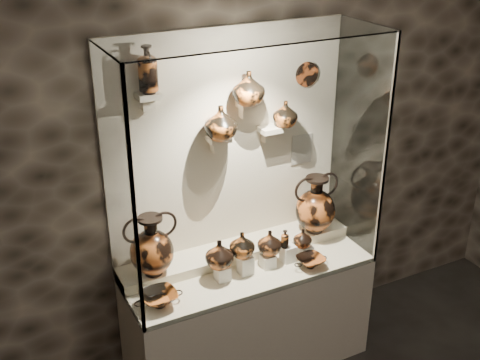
% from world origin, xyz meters
% --- Properties ---
extents(wall_back, '(5.00, 0.02, 3.20)m').
position_xyz_m(wall_back, '(0.00, 2.50, 1.60)').
color(wall_back, black).
rests_on(wall_back, ground).
extents(plinth, '(1.70, 0.60, 0.80)m').
position_xyz_m(plinth, '(0.00, 2.18, 0.40)').
color(plinth, beige).
rests_on(plinth, floor).
extents(front_tier, '(1.68, 0.58, 0.03)m').
position_xyz_m(front_tier, '(0.00, 2.18, 0.82)').
color(front_tier, beige).
rests_on(front_tier, plinth).
extents(rear_tier, '(1.70, 0.25, 0.10)m').
position_xyz_m(rear_tier, '(0.00, 2.35, 0.85)').
color(rear_tier, beige).
rests_on(rear_tier, plinth).
extents(back_panel, '(1.70, 0.03, 1.60)m').
position_xyz_m(back_panel, '(0.00, 2.50, 1.60)').
color(back_panel, beige).
rests_on(back_panel, plinth).
extents(glass_front, '(1.70, 0.01, 1.60)m').
position_xyz_m(glass_front, '(0.00, 1.88, 1.60)').
color(glass_front, white).
rests_on(glass_front, plinth).
extents(glass_left, '(0.01, 0.60, 1.60)m').
position_xyz_m(glass_left, '(-0.85, 2.18, 1.60)').
color(glass_left, white).
rests_on(glass_left, plinth).
extents(glass_right, '(0.01, 0.60, 1.60)m').
position_xyz_m(glass_right, '(0.85, 2.18, 1.60)').
color(glass_right, white).
rests_on(glass_right, plinth).
extents(glass_top, '(1.70, 0.60, 0.01)m').
position_xyz_m(glass_top, '(0.00, 2.18, 2.40)').
color(glass_top, white).
rests_on(glass_top, back_panel).
extents(frame_post_left, '(0.02, 0.02, 1.60)m').
position_xyz_m(frame_post_left, '(-0.84, 1.89, 1.60)').
color(frame_post_left, gray).
rests_on(frame_post_left, plinth).
extents(frame_post_right, '(0.02, 0.02, 1.60)m').
position_xyz_m(frame_post_right, '(0.84, 1.89, 1.60)').
color(frame_post_right, gray).
rests_on(frame_post_right, plinth).
extents(pedestal_a, '(0.09, 0.09, 0.10)m').
position_xyz_m(pedestal_a, '(-0.22, 2.13, 0.88)').
color(pedestal_a, silver).
rests_on(pedestal_a, front_tier).
extents(pedestal_b, '(0.09, 0.09, 0.13)m').
position_xyz_m(pedestal_b, '(-0.05, 2.13, 0.90)').
color(pedestal_b, silver).
rests_on(pedestal_b, front_tier).
extents(pedestal_c, '(0.09, 0.09, 0.09)m').
position_xyz_m(pedestal_c, '(0.12, 2.13, 0.88)').
color(pedestal_c, silver).
rests_on(pedestal_c, front_tier).
extents(pedestal_d, '(0.09, 0.09, 0.12)m').
position_xyz_m(pedestal_d, '(0.28, 2.13, 0.89)').
color(pedestal_d, silver).
rests_on(pedestal_d, front_tier).
extents(pedestal_e, '(0.09, 0.09, 0.08)m').
position_xyz_m(pedestal_e, '(0.42, 2.13, 0.87)').
color(pedestal_e, silver).
rests_on(pedestal_e, front_tier).
extents(bracket_ul, '(0.14, 0.12, 0.04)m').
position_xyz_m(bracket_ul, '(-0.55, 2.42, 2.05)').
color(bracket_ul, beige).
rests_on(bracket_ul, back_panel).
extents(bracket_ca, '(0.14, 0.12, 0.04)m').
position_xyz_m(bracket_ca, '(-0.10, 2.42, 1.70)').
color(bracket_ca, beige).
rests_on(bracket_ca, back_panel).
extents(bracket_cb, '(0.10, 0.12, 0.04)m').
position_xyz_m(bracket_cb, '(0.10, 2.42, 1.90)').
color(bracket_cb, beige).
rests_on(bracket_cb, back_panel).
extents(bracket_cc, '(0.14, 0.12, 0.04)m').
position_xyz_m(bracket_cc, '(0.28, 2.42, 1.70)').
color(bracket_cc, beige).
rests_on(bracket_cc, back_panel).
extents(amphora_left, '(0.38, 0.38, 0.42)m').
position_xyz_m(amphora_left, '(-0.63, 2.30, 1.11)').
color(amphora_left, '#AC5321').
rests_on(amphora_left, rear_tier).
extents(amphora_right, '(0.41, 0.41, 0.43)m').
position_xyz_m(amphora_right, '(0.60, 2.30, 1.12)').
color(amphora_right, '#AC5321').
rests_on(amphora_right, rear_tier).
extents(jug_a, '(0.21, 0.21, 0.19)m').
position_xyz_m(jug_a, '(-0.24, 2.13, 1.03)').
color(jug_a, '#AC5321').
rests_on(jug_a, pedestal_a).
extents(jug_b, '(0.20, 0.20, 0.18)m').
position_xyz_m(jug_b, '(-0.07, 2.14, 1.05)').
color(jug_b, '#C56022').
rests_on(jug_b, pedestal_b).
extents(jug_c, '(0.18, 0.18, 0.17)m').
position_xyz_m(jug_c, '(0.14, 2.15, 1.01)').
color(jug_c, '#AC5321').
rests_on(jug_c, pedestal_c).
extents(jug_e, '(0.17, 0.17, 0.14)m').
position_xyz_m(jug_e, '(0.39, 2.13, 0.98)').
color(jug_e, '#AC5321').
rests_on(jug_e, pedestal_e).
extents(lekythos_small, '(0.08, 0.08, 0.15)m').
position_xyz_m(lekythos_small, '(0.24, 2.12, 1.02)').
color(lekythos_small, '#C56022').
rests_on(lekythos_small, pedestal_d).
extents(kylix_left, '(0.32, 0.29, 0.12)m').
position_xyz_m(kylix_left, '(-0.69, 2.05, 0.89)').
color(kylix_left, '#C56022').
rests_on(kylix_left, front_tier).
extents(kylix_right, '(0.29, 0.27, 0.10)m').
position_xyz_m(kylix_right, '(0.38, 1.99, 0.88)').
color(kylix_right, '#AC5321').
rests_on(kylix_right, front_tier).
extents(lekythos_tall, '(0.16, 0.16, 0.31)m').
position_xyz_m(lekythos_tall, '(-0.55, 2.41, 2.22)').
color(lekythos_tall, '#AC5321').
rests_on(lekythos_tall, bracket_ul).
extents(ovoid_vase_a, '(0.24, 0.24, 0.22)m').
position_xyz_m(ovoid_vase_a, '(-0.11, 2.36, 1.83)').
color(ovoid_vase_a, '#C56022').
rests_on(ovoid_vase_a, bracket_ca).
extents(ovoid_vase_b, '(0.21, 0.21, 0.21)m').
position_xyz_m(ovoid_vase_b, '(0.09, 2.37, 2.02)').
color(ovoid_vase_b, '#C56022').
rests_on(ovoid_vase_b, bracket_cb).
extents(ovoid_vase_c, '(0.21, 0.21, 0.18)m').
position_xyz_m(ovoid_vase_c, '(0.38, 2.39, 1.81)').
color(ovoid_vase_c, '#C56022').
rests_on(ovoid_vase_c, bracket_cc).
extents(wall_plate, '(0.17, 0.02, 0.17)m').
position_xyz_m(wall_plate, '(0.59, 2.47, 2.03)').
color(wall_plate, '#A44820').
rests_on(wall_plate, back_panel).
extents(info_placard, '(0.17, 0.01, 0.22)m').
position_xyz_m(info_placard, '(0.58, 2.47, 1.48)').
color(info_placard, beige).
rests_on(info_placard, back_panel).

